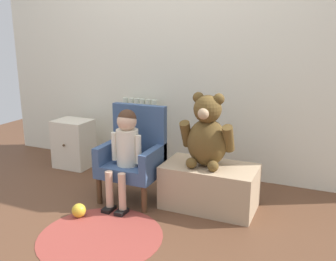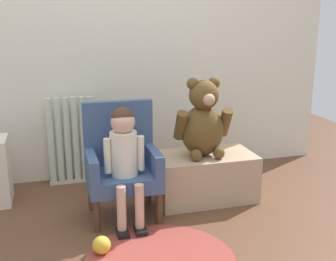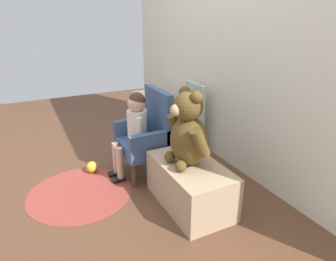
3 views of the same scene
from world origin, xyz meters
The scene contains 10 objects.
ground_plane centered at (0.00, 0.00, 0.00)m, with size 6.00×6.00×0.00m, color brown.
back_wall centered at (0.00, 1.26, 1.20)m, with size 3.80×0.05×2.40m, color silver.
radiator centered at (-0.29, 1.14, 0.34)m, with size 0.37×0.05×0.69m.
small_dresser centered at (-0.91, 0.90, 0.24)m, with size 0.35×0.30×0.47m.
child_armchair centered at (-0.01, 0.49, 0.36)m, with size 0.46×0.38×0.75m.
child_figure centered at (-0.01, 0.38, 0.49)m, with size 0.25×0.35×0.74m.
low_bench centered at (0.60, 0.57, 0.17)m, with size 0.70×0.40×0.33m, color tan.
large_teddy_bear centered at (0.57, 0.56, 0.57)m, with size 0.40×0.28×0.55m.
floor_rug centered at (0.08, -0.14, 0.00)m, with size 0.82×0.82×0.01m, color #953B33.
toy_ball centered at (-0.21, 0.03, 0.05)m, with size 0.10×0.10×0.10m, color gold.
Camera 3 is at (2.23, -0.42, 1.35)m, focal length 32.00 mm.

